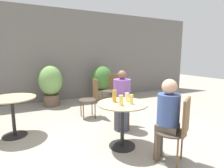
{
  "coord_description": "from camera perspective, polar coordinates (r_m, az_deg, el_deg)",
  "views": [
    {
      "loc": [
        -1.23,
        -2.32,
        1.47
      ],
      "look_at": [
        0.05,
        0.46,
        0.99
      ],
      "focal_mm": 28.0,
      "sensor_mm": 36.0,
      "label": 1
    }
  ],
  "objects": [
    {
      "name": "bistro_chair_0",
      "position": [
        2.58,
        20.84,
        -12.54
      ],
      "size": [
        0.48,
        0.49,
        0.93
      ],
      "rotation": [
        0.0,
        0.0,
        -2.57
      ],
      "color": "#42382D",
      "rests_on": "ground_plane"
    },
    {
      "name": "beer_glass_1",
      "position": [
        2.83,
        0.79,
        -3.96
      ],
      "size": [
        0.07,
        0.07,
        0.2
      ],
      "color": "#B28433",
      "rests_on": "cafe_table_near"
    },
    {
      "name": "bistro_chair_2",
      "position": [
        4.24,
        -6.62,
        -3.59
      ],
      "size": [
        0.44,
        0.43,
        0.93
      ],
      "rotation": [
        0.0,
        0.0,
        4.66
      ],
      "color": "#42382D",
      "rests_on": "ground_plane"
    },
    {
      "name": "beer_glass_3",
      "position": [
        2.74,
        6.27,
        -5.01
      ],
      "size": [
        0.06,
        0.06,
        0.15
      ],
      "color": "#DBC65B",
      "rests_on": "cafe_table_near"
    },
    {
      "name": "bistro_chair_3",
      "position": [
        5.29,
        -0.18,
        -1.0
      ],
      "size": [
        0.48,
        0.47,
        0.93
      ],
      "rotation": [
        0.0,
        0.0,
        5.12
      ],
      "color": "#42382D",
      "rests_on": "ground_plane"
    },
    {
      "name": "cafe_table_far",
      "position": [
        3.69,
        -29.76,
        -6.36
      ],
      "size": [
        0.82,
        0.82,
        0.74
      ],
      "color": "black",
      "rests_on": "ground_plane"
    },
    {
      "name": "cafe_table_near",
      "position": [
        2.85,
        3.42,
        -9.52
      ],
      "size": [
        0.81,
        0.81,
        0.74
      ],
      "color": "black",
      "rests_on": "ground_plane"
    },
    {
      "name": "bistro_chair_1",
      "position": [
        3.68,
        3.21,
        -5.49
      ],
      "size": [
        0.48,
        0.49,
        0.93
      ],
      "rotation": [
        0.0,
        0.0,
        -0.48
      ],
      "color": "#42382D",
      "rests_on": "ground_plane"
    },
    {
      "name": "beer_glass_0",
      "position": [
        2.91,
        4.9,
        -4.26
      ],
      "size": [
        0.07,
        0.07,
        0.14
      ],
      "color": "beige",
      "rests_on": "cafe_table_near"
    },
    {
      "name": "potted_plant_1",
      "position": [
        5.91,
        -3.31,
        1.09
      ],
      "size": [
        0.7,
        0.7,
        1.15
      ],
      "color": "slate",
      "rests_on": "ground_plane"
    },
    {
      "name": "seated_person_0",
      "position": [
        2.56,
        17.58,
        -8.78
      ],
      "size": [
        0.37,
        0.38,
        1.17
      ],
      "rotation": [
        0.0,
        0.0,
        3.71
      ],
      "color": "brown",
      "rests_on": "ground_plane"
    },
    {
      "name": "potted_plant_0",
      "position": [
        5.5,
        -19.36,
        0.16
      ],
      "size": [
        0.68,
        0.68,
        1.2
      ],
      "color": "brown",
      "rests_on": "ground_plane"
    },
    {
      "name": "beer_glass_2",
      "position": [
        2.65,
        2.94,
        -5.36
      ],
      "size": [
        0.07,
        0.07,
        0.16
      ],
      "color": "#DBC65B",
      "rests_on": "cafe_table_near"
    },
    {
      "name": "ground_plane",
      "position": [
        3.01,
        2.94,
        -20.22
      ],
      "size": [
        20.0,
        20.0,
        0.0
      ],
      "primitive_type": "plane",
      "color": "gray"
    },
    {
      "name": "storefront_wall",
      "position": [
        6.14,
        -13.39,
        9.05
      ],
      "size": [
        10.0,
        0.06,
        3.0
      ],
      "color": "slate",
      "rests_on": "ground_plane"
    },
    {
      "name": "seated_person_1",
      "position": [
        3.49,
        3.26,
        -3.59
      ],
      "size": [
        0.41,
        0.42,
        1.2
      ],
      "rotation": [
        0.0,
        0.0,
        -0.48
      ],
      "color": "#42475B",
      "rests_on": "ground_plane"
    }
  ]
}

